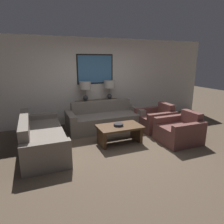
% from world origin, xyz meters
% --- Properties ---
extents(ground_plane, '(20.00, 20.00, 0.00)m').
position_xyz_m(ground_plane, '(0.00, 0.00, 0.00)').
color(ground_plane, brown).
extents(back_wall, '(8.25, 0.12, 2.65)m').
position_xyz_m(back_wall, '(0.00, 2.39, 1.33)').
color(back_wall, beige).
rests_on(back_wall, ground_plane).
extents(console_table, '(1.37, 0.37, 0.74)m').
position_xyz_m(console_table, '(0.00, 2.12, 0.37)').
color(console_table, brown).
rests_on(console_table, ground_plane).
extents(table_lamp_left, '(0.35, 0.35, 0.61)m').
position_xyz_m(table_lamp_left, '(-0.40, 2.12, 1.18)').
color(table_lamp_left, '#333338').
rests_on(table_lamp_left, console_table).
extents(table_lamp_right, '(0.35, 0.35, 0.61)m').
position_xyz_m(table_lamp_right, '(0.40, 2.12, 1.18)').
color(table_lamp_right, '#333338').
rests_on(table_lamp_right, console_table).
extents(couch_by_back_wall, '(2.20, 0.88, 0.79)m').
position_xyz_m(couch_by_back_wall, '(0.00, 1.48, 0.28)').
color(couch_by_back_wall, slate).
rests_on(couch_by_back_wall, ground_plane).
extents(couch_by_side, '(0.88, 2.20, 0.79)m').
position_xyz_m(couch_by_side, '(-1.82, 0.67, 0.28)').
color(couch_by_side, slate).
rests_on(couch_by_side, ground_plane).
extents(coffee_table, '(1.07, 0.65, 0.43)m').
position_xyz_m(coffee_table, '(-0.02, 0.37, 0.31)').
color(coffee_table, '#4C331E').
rests_on(coffee_table, ground_plane).
extents(decorative_bowl, '(0.24, 0.24, 0.06)m').
position_xyz_m(decorative_bowl, '(-0.05, 0.38, 0.46)').
color(decorative_bowl, '#232328').
rests_on(decorative_bowl, coffee_table).
extents(armchair_near_back_wall, '(0.93, 0.85, 0.75)m').
position_xyz_m(armchair_near_back_wall, '(1.37, 0.88, 0.27)').
color(armchair_near_back_wall, brown).
rests_on(armchair_near_back_wall, ground_plane).
extents(armchair_near_camera, '(0.93, 0.85, 0.75)m').
position_xyz_m(armchair_near_camera, '(1.37, -0.14, 0.27)').
color(armchair_near_camera, brown).
rests_on(armchair_near_camera, ground_plane).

